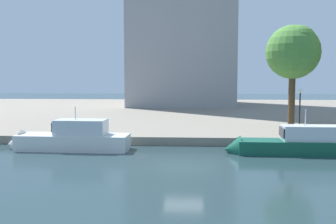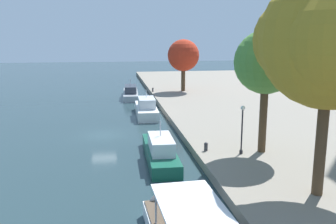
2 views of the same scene
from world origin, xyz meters
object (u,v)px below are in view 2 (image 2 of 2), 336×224
(motor_yacht_1, at_px, (146,110))
(mooring_bollard_1, at_px, (206,146))
(tree_0, at_px, (184,56))
(motor_yacht_2, at_px, (159,152))
(mooring_bollard_0, at_px, (153,89))
(lamp_post, at_px, (242,127))
(motor_yacht_0, at_px, (131,94))
(tree_1, at_px, (325,40))
(tree_2, at_px, (266,60))

(motor_yacht_1, bearing_deg, mooring_bollard_1, -168.58)
(mooring_bollard_1, xyz_separation_m, tree_0, (-33.24, 4.67, 5.62))
(motor_yacht_2, bearing_deg, mooring_bollard_0, -4.56)
(mooring_bollard_0, relative_size, lamp_post, 0.18)
(motor_yacht_0, distance_m, motor_yacht_1, 14.61)
(mooring_bollard_0, height_order, tree_0, tree_0)
(motor_yacht_0, distance_m, motor_yacht_2, 31.89)
(motor_yacht_2, bearing_deg, mooring_bollard_1, -101.13)
(motor_yacht_1, xyz_separation_m, tree_1, (27.58, 7.26, 9.14))
(mooring_bollard_1, bearing_deg, tree_1, 23.25)
(mooring_bollard_1, bearing_deg, tree_2, 76.64)
(tree_0, bearing_deg, mooring_bollard_0, -90.98)
(tree_2, bearing_deg, lamp_post, -85.44)
(motor_yacht_0, xyz_separation_m, mooring_bollard_0, (-0.63, 3.79, 0.51))
(tree_0, relative_size, tree_2, 0.89)
(mooring_bollard_1, bearing_deg, motor_yacht_2, -102.15)
(mooring_bollard_1, distance_m, tree_1, 13.47)
(motor_yacht_2, xyz_separation_m, mooring_bollard_1, (0.81, 3.76, 0.55))
(motor_yacht_2, distance_m, tree_2, 11.32)
(mooring_bollard_1, bearing_deg, tree_0, 172.01)
(motor_yacht_2, xyz_separation_m, lamp_post, (2.00, 6.35, 2.41))
(tree_1, height_order, tree_2, tree_1)
(mooring_bollard_1, relative_size, tree_2, 0.07)
(tree_2, bearing_deg, tree_1, -2.34)
(mooring_bollard_1, bearing_deg, mooring_bollard_0, -179.00)
(lamp_post, distance_m, tree_1, 10.82)
(motor_yacht_1, bearing_deg, motor_yacht_0, 6.00)
(lamp_post, bearing_deg, motor_yacht_2, -107.44)
(motor_yacht_2, relative_size, tree_2, 1.06)
(motor_yacht_2, bearing_deg, tree_0, -13.55)
(motor_yacht_1, height_order, motor_yacht_2, motor_yacht_1)
(tree_1, bearing_deg, motor_yacht_0, -168.69)
(motor_yacht_0, height_order, mooring_bollard_1, motor_yacht_0)
(mooring_bollard_1, relative_size, tree_0, 0.08)
(motor_yacht_1, relative_size, mooring_bollard_1, 13.37)
(tree_1, distance_m, tree_2, 8.56)
(motor_yacht_1, bearing_deg, mooring_bollard_0, -8.40)
(motor_yacht_1, height_order, lamp_post, lamp_post)
(motor_yacht_2, distance_m, mooring_bollard_1, 3.88)
(motor_yacht_1, bearing_deg, motor_yacht_2, 179.57)
(tree_2, bearing_deg, motor_yacht_2, -102.80)
(motor_yacht_1, distance_m, motor_yacht_2, 17.34)
(tree_0, bearing_deg, tree_2, -0.45)
(motor_yacht_2, height_order, tree_0, tree_0)
(lamp_post, bearing_deg, mooring_bollard_1, -114.58)
(motor_yacht_0, height_order, tree_0, tree_0)
(tree_0, relative_size, tree_1, 0.67)
(tree_0, bearing_deg, motor_yacht_1, -27.53)
(motor_yacht_0, bearing_deg, lamp_post, -165.59)
(tree_0, distance_m, tree_2, 34.31)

